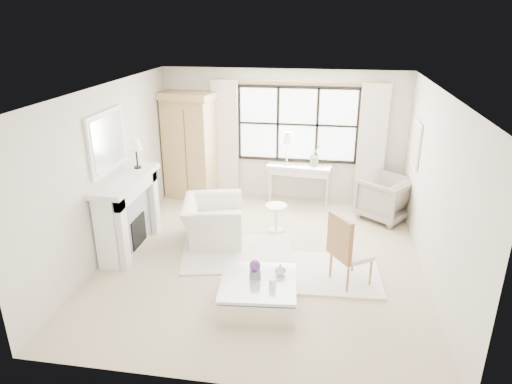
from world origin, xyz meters
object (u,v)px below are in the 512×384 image
(console_table, at_px, (299,183))
(coffee_table, at_px, (258,294))
(club_armchair, at_px, (213,221))
(armoire, at_px, (190,145))

(console_table, relative_size, coffee_table, 1.23)
(club_armchair, relative_size, coffee_table, 1.04)
(console_table, xyz_separation_m, coffee_table, (-0.25, -3.82, -0.22))
(console_table, bearing_deg, club_armchair, -117.51)
(armoire, xyz_separation_m, coffee_table, (2.04, -3.73, -0.96))
(armoire, xyz_separation_m, console_table, (2.29, 0.08, -0.74))
(armoire, distance_m, console_table, 2.41)
(coffee_table, bearing_deg, console_table, 80.95)
(coffee_table, bearing_deg, club_armchair, 115.82)
(console_table, xyz_separation_m, club_armchair, (-1.33, -2.03, -0.03))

